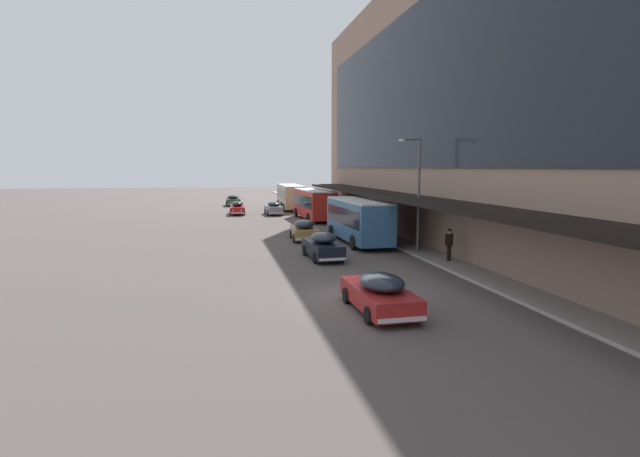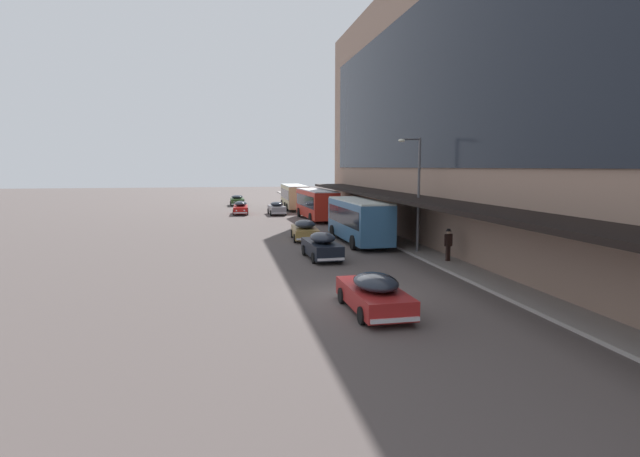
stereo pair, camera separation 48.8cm
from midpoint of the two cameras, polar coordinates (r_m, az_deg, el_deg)
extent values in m
plane|color=#534947|center=(21.76, 3.86, -7.67)|extent=(240.00, 240.00, 0.00)
cube|color=#A19892|center=(26.81, 27.26, -5.47)|extent=(10.00, 180.00, 0.15)
cube|color=gray|center=(26.65, 28.52, 16.14)|extent=(6.00, 80.00, 20.23)
cube|color=black|center=(25.06, 23.01, 19.43)|extent=(0.10, 73.60, 11.33)
cube|color=black|center=(23.68, 19.03, 1.70)|extent=(3.20, 72.00, 0.24)
cube|color=#34628F|center=(36.30, 3.99, 0.99)|extent=(2.58, 9.21, 2.70)
cube|color=black|center=(36.27, 4.00, 1.50)|extent=(2.61, 8.48, 1.19)
cube|color=silver|center=(36.18, 4.01, 3.20)|extent=(2.49, 9.21, 0.12)
cube|color=black|center=(40.64, 2.13, 3.21)|extent=(1.21, 0.08, 0.36)
cylinder|color=black|center=(39.12, 0.97, -0.33)|extent=(0.27, 1.00, 1.00)
cylinder|color=black|center=(39.76, 4.35, -0.23)|extent=(0.27, 1.00, 1.00)
cylinder|color=black|center=(33.41, 3.40, -1.61)|extent=(0.27, 1.00, 1.00)
cylinder|color=black|center=(34.16, 7.29, -1.46)|extent=(0.27, 1.00, 1.00)
cube|color=#B4261A|center=(52.34, -0.95, 2.86)|extent=(2.90, 9.85, 2.70)
cube|color=black|center=(52.32, -0.96, 3.22)|extent=(2.91, 9.07, 1.19)
cube|color=silver|center=(52.26, -0.96, 4.40)|extent=(2.80, 9.84, 0.12)
cube|color=black|center=(57.07, -2.05, 4.31)|extent=(1.28, 0.11, 0.36)
cylinder|color=black|center=(55.42, -3.00, 1.84)|extent=(0.29, 1.01, 1.00)
cylinder|color=black|center=(55.95, -0.43, 1.90)|extent=(0.29, 1.01, 1.00)
cylinder|color=black|center=(49.23, -1.62, 1.19)|extent=(0.29, 1.01, 1.00)
cylinder|color=black|center=(49.82, 1.25, 1.26)|extent=(0.29, 1.01, 1.00)
cube|color=tan|center=(65.84, -3.59, 3.71)|extent=(2.76, 10.78, 2.71)
cube|color=black|center=(65.82, -3.59, 4.00)|extent=(2.79, 9.93, 1.19)
cube|color=silver|center=(65.77, -3.60, 4.94)|extent=(2.66, 10.78, 0.12)
cube|color=black|center=(71.15, -4.13, 4.85)|extent=(1.27, 0.09, 0.36)
cylinder|color=black|center=(69.40, -4.99, 2.87)|extent=(0.27, 1.01, 1.00)
cylinder|color=black|center=(69.69, -2.91, 2.91)|extent=(0.27, 1.01, 1.00)
cylinder|color=black|center=(62.48, -4.37, 2.42)|extent=(0.27, 1.01, 1.00)
cylinder|color=black|center=(62.80, -2.07, 2.46)|extent=(0.27, 1.01, 1.00)
cylinder|color=black|center=(64.98, -4.61, 2.59)|extent=(0.27, 1.01, 1.00)
cylinder|color=black|center=(65.29, -2.39, 2.63)|extent=(0.27, 1.01, 1.00)
cube|color=#B31412|center=(59.41, -9.65, 2.18)|extent=(1.84, 4.81, 0.72)
ellipsoid|color=#1E232D|center=(59.60, -9.66, 2.82)|extent=(1.55, 2.67, 0.63)
cube|color=silver|center=(57.02, -9.67, 1.77)|extent=(1.54, 0.19, 0.14)
cube|color=silver|center=(61.84, -9.62, 2.17)|extent=(1.54, 0.19, 0.14)
sphere|color=silver|center=(57.02, -9.23, 2.04)|extent=(0.18, 0.18, 0.18)
sphere|color=silver|center=(57.03, -10.12, 2.02)|extent=(0.18, 0.18, 0.18)
cylinder|color=black|center=(57.97, -8.86, 1.82)|extent=(0.17, 0.65, 0.64)
cylinder|color=black|center=(57.99, -10.46, 1.79)|extent=(0.17, 0.65, 0.64)
cylinder|color=black|center=(60.89, -8.87, 2.06)|extent=(0.17, 0.65, 0.64)
cylinder|color=black|center=(60.91, -10.39, 2.04)|extent=(0.17, 0.65, 0.64)
cube|color=black|center=(30.13, -0.17, -2.29)|extent=(1.83, 4.48, 0.82)
ellipsoid|color=#1E232D|center=(29.81, -0.07, -1.03)|extent=(1.55, 2.49, 0.64)
cube|color=silver|center=(32.34, -1.14, -2.12)|extent=(1.57, 0.19, 0.14)
cube|color=silver|center=(28.03, 0.95, -3.54)|extent=(1.57, 0.19, 0.14)
sphere|color=silver|center=(32.16, -1.92, -1.61)|extent=(0.18, 0.18, 0.18)
sphere|color=silver|center=(32.37, -0.35, -1.55)|extent=(0.18, 0.18, 0.18)
cylinder|color=black|center=(31.32, -2.24, -2.52)|extent=(0.17, 0.65, 0.64)
cylinder|color=black|center=(31.69, 0.67, -2.40)|extent=(0.17, 0.65, 0.64)
cylinder|color=black|center=(28.68, -1.10, -3.40)|extent=(0.17, 0.65, 0.64)
cylinder|color=black|center=(29.09, 2.06, -3.25)|extent=(0.17, 0.65, 0.64)
cube|color=#213F19|center=(72.69, -10.08, 3.08)|extent=(1.91, 4.21, 0.80)
ellipsoid|color=#1E232D|center=(72.86, -10.10, 3.58)|extent=(1.66, 2.33, 0.51)
cube|color=silver|center=(70.57, -10.00, 2.76)|extent=(1.75, 0.15, 0.14)
cube|color=silver|center=(74.84, -10.15, 2.99)|extent=(1.75, 0.15, 0.14)
sphere|color=silver|center=(70.61, -9.60, 3.01)|extent=(0.18, 0.18, 0.18)
sphere|color=silver|center=(70.56, -10.42, 2.99)|extent=(0.18, 0.18, 0.18)
cylinder|color=black|center=(71.47, -9.29, 2.78)|extent=(0.15, 0.64, 0.64)
cylinder|color=black|center=(71.38, -10.77, 2.75)|extent=(0.15, 0.64, 0.64)
cylinder|color=black|center=(74.05, -9.41, 2.93)|extent=(0.15, 0.64, 0.64)
cylinder|color=black|center=(73.97, -10.84, 2.89)|extent=(0.15, 0.64, 0.64)
cube|color=#A5201F|center=(19.39, 6.06, -7.75)|extent=(1.94, 4.59, 0.72)
ellipsoid|color=#1E232D|center=(19.03, 6.31, -6.07)|extent=(1.67, 2.54, 0.60)
cube|color=silver|center=(21.59, 4.04, -6.77)|extent=(1.75, 0.16, 0.14)
cube|color=silver|center=(17.36, 8.59, -10.30)|extent=(1.75, 0.16, 0.14)
sphere|color=silver|center=(21.36, 2.76, -6.20)|extent=(0.18, 0.18, 0.18)
sphere|color=silver|center=(21.65, 5.36, -6.04)|extent=(0.18, 0.18, 0.18)
cylinder|color=black|center=(20.50, 2.30, -7.65)|extent=(0.15, 0.64, 0.64)
cylinder|color=black|center=(21.05, 7.19, -7.32)|extent=(0.15, 0.64, 0.64)
cylinder|color=black|center=(17.90, 4.71, -9.87)|extent=(0.15, 0.64, 0.64)
cylinder|color=black|center=(18.52, 10.22, -9.38)|extent=(0.15, 0.64, 0.64)
cube|color=gray|center=(58.28, -5.57, 2.20)|extent=(1.80, 4.12, 0.81)
ellipsoid|color=#1E232D|center=(58.03, -5.55, 2.81)|extent=(1.54, 2.28, 0.52)
cube|color=silver|center=(60.37, -5.83, 2.12)|extent=(1.60, 0.17, 0.14)
cube|color=silver|center=(56.24, -5.27, 1.76)|extent=(1.60, 0.17, 0.14)
sphere|color=silver|center=(60.25, -6.27, 2.39)|extent=(0.18, 0.18, 0.18)
sphere|color=silver|center=(60.37, -5.40, 2.41)|extent=(0.18, 0.18, 0.18)
cylinder|color=black|center=(59.45, -6.53, 1.98)|extent=(0.16, 0.64, 0.64)
cylinder|color=black|center=(59.67, -4.93, 2.02)|extent=(0.16, 0.64, 0.64)
cylinder|color=black|center=(56.95, -6.22, 1.77)|extent=(0.16, 0.64, 0.64)
cylinder|color=black|center=(57.18, -4.56, 1.81)|extent=(0.16, 0.64, 0.64)
cube|color=olive|center=(37.90, -2.20, -0.44)|extent=(2.00, 4.29, 0.74)
ellipsoid|color=#1E232D|center=(37.61, -2.17, 0.52)|extent=(1.68, 2.39, 0.64)
cube|color=silver|center=(40.05, -2.53, -0.35)|extent=(1.68, 0.22, 0.14)
cube|color=silver|center=(35.82, -1.83, -1.22)|extent=(1.68, 0.22, 0.14)
sphere|color=silver|center=(39.94, -3.22, 0.01)|extent=(0.18, 0.18, 0.18)
sphere|color=silver|center=(40.04, -1.84, 0.04)|extent=(0.18, 0.18, 0.18)
cylinder|color=black|center=(39.14, -3.69, -0.60)|extent=(0.18, 0.65, 0.64)
cylinder|color=black|center=(39.32, -1.13, -0.55)|extent=(0.18, 0.65, 0.64)
cylinder|color=black|center=(36.57, -3.36, -1.14)|extent=(0.18, 0.65, 0.64)
cylinder|color=black|center=(36.76, -0.62, -1.08)|extent=(0.18, 0.65, 0.64)
cylinder|color=black|center=(29.73, 14.16, -2.74)|extent=(0.16, 0.16, 0.85)
cylinder|color=black|center=(29.62, 13.94, -2.77)|extent=(0.16, 0.16, 0.85)
cube|color=black|center=(29.55, 14.10, -1.28)|extent=(0.46, 0.36, 0.70)
cylinder|color=black|center=(29.73, 14.45, -1.17)|extent=(0.10, 0.10, 0.63)
cylinder|color=black|center=(29.37, 13.74, -1.25)|extent=(0.10, 0.10, 0.63)
sphere|color=tan|center=(29.49, 14.12, -0.39)|extent=(0.22, 0.22, 0.22)
cylinder|color=black|center=(29.48, 14.13, -0.25)|extent=(0.33, 0.33, 0.02)
cylinder|color=black|center=(29.47, 14.13, -0.13)|extent=(0.21, 0.21, 0.12)
cylinder|color=#4C4C51|center=(32.24, 10.80, 3.76)|extent=(0.16, 0.16, 7.18)
cylinder|color=#4C4C51|center=(32.01, 9.94, 10.01)|extent=(1.20, 0.10, 0.10)
ellipsoid|color=silver|center=(31.79, 8.91, 9.90)|extent=(0.44, 0.28, 0.20)
camera|label=1|loc=(0.24, -90.41, -0.05)|focal=28.00mm
camera|label=2|loc=(0.24, 89.59, 0.05)|focal=28.00mm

